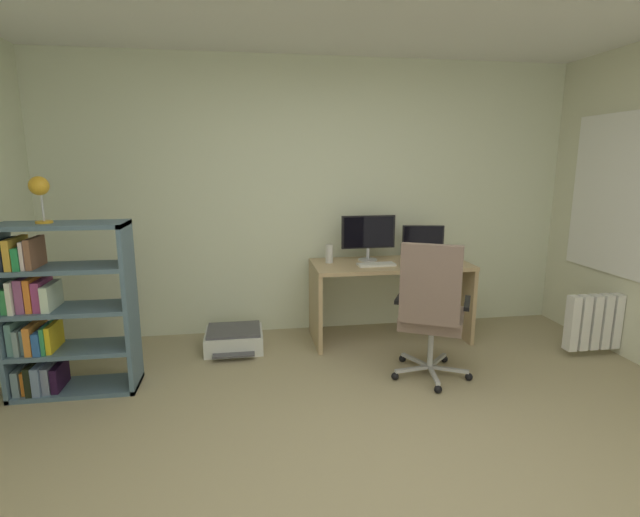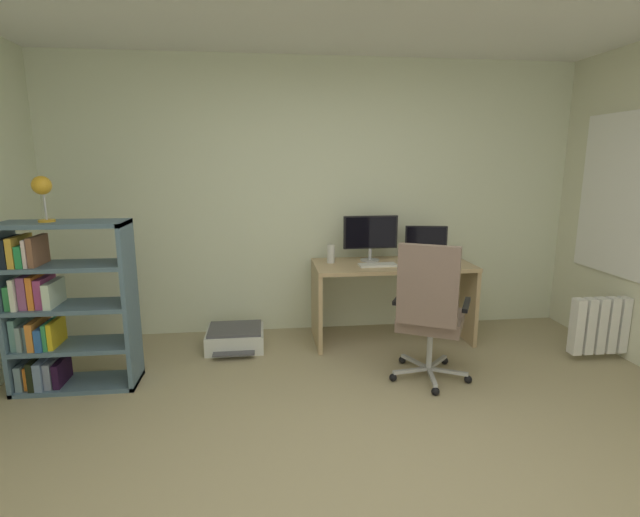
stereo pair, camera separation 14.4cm
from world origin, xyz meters
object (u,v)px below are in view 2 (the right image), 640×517
at_px(computer_mouse, 409,264).
at_px(desk_lamp, 42,188).
at_px(bookshelf, 56,310).
at_px(desktop_speaker, 331,254).
at_px(monitor_secondary, 426,240).
at_px(radiator, 616,325).
at_px(printer, 235,338).
at_px(monitor_main, 371,234).
at_px(desk, 392,284).
at_px(keyboard, 378,265).
at_px(office_chair, 430,310).

relative_size(computer_mouse, desk_lamp, 0.31).
xyz_separation_m(bookshelf, desk_lamp, (0.00, 0.00, 0.88)).
xyz_separation_m(computer_mouse, desktop_speaker, (-0.68, 0.21, 0.07)).
bearing_deg(desk_lamp, monitor_secondary, 14.50).
height_order(desk_lamp, radiator, desk_lamp).
relative_size(bookshelf, desk_lamp, 3.90).
bearing_deg(desk_lamp, printer, 26.09).
xyz_separation_m(monitor_main, printer, (-1.28, -0.18, -0.90)).
xyz_separation_m(desk_lamp, printer, (1.24, 0.61, -1.39)).
distance_m(desk, monitor_secondary, 0.54).
distance_m(desktop_speaker, bookshelf, 2.27).
height_order(monitor_secondary, printer, monitor_secondary).
relative_size(monitor_main, printer, 0.99).
bearing_deg(printer, keyboard, -2.27).
height_order(monitor_main, computer_mouse, monitor_main).
height_order(desk, desktop_speaker, desktop_speaker).
xyz_separation_m(computer_mouse, desk_lamp, (-2.81, -0.53, 0.72)).
distance_m(keyboard, printer, 1.45).
bearing_deg(monitor_main, office_chair, -78.43).
distance_m(desk, keyboard, 0.28).
bearing_deg(bookshelf, desk_lamp, 2.51).
xyz_separation_m(desk, office_chair, (0.03, -0.92, 0.04)).
height_order(monitor_secondary, radiator, monitor_secondary).
bearing_deg(keyboard, printer, 175.04).
relative_size(keyboard, desktop_speaker, 2.00).
height_order(monitor_secondary, computer_mouse, monitor_secondary).
distance_m(monitor_main, radiator, 2.24).
relative_size(desktop_speaker, radiator, 0.21).
distance_m(monitor_secondary, office_chair, 1.16).
distance_m(monitor_secondary, desktop_speaker, 0.93).
xyz_separation_m(bookshelf, radiator, (4.48, -0.01, -0.30)).
bearing_deg(printer, monitor_main, 8.23).
bearing_deg(monitor_secondary, desk_lamp, -165.50).
bearing_deg(office_chair, bookshelf, 174.39).
relative_size(desk, bookshelf, 1.16).
relative_size(monitor_secondary, bookshelf, 0.32).
relative_size(desktop_speaker, office_chair, 0.15).
xyz_separation_m(office_chair, desk_lamp, (-2.73, 0.27, 0.90)).
bearing_deg(bookshelf, computer_mouse, 10.75).
height_order(keyboard, desktop_speaker, desktop_speaker).
bearing_deg(radiator, bookshelf, 179.83).
height_order(desk, desk_lamp, desk_lamp).
distance_m(keyboard, radiator, 2.08).
xyz_separation_m(monitor_secondary, printer, (-1.82, -0.18, -0.83)).
bearing_deg(monitor_main, monitor_secondary, 0.02).
height_order(computer_mouse, radiator, computer_mouse).
height_order(desk, monitor_secondary, monitor_secondary).
xyz_separation_m(office_chair, radiator, (1.75, 0.26, -0.28)).
distance_m(computer_mouse, printer, 1.71).
xyz_separation_m(monitor_main, office_chair, (0.22, -1.06, -0.41)).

